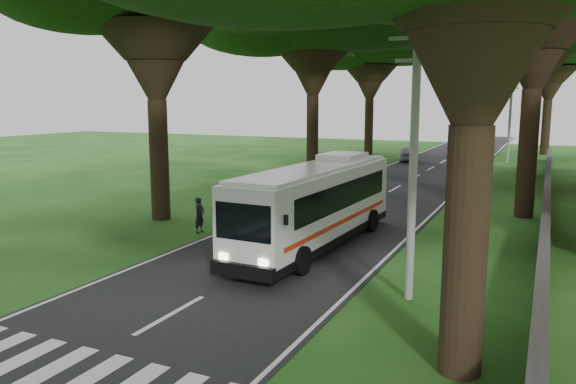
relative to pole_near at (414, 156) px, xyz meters
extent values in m
plane|color=#1D4714|center=(-5.50, -6.00, -4.18)|extent=(140.00, 140.00, 0.00)
cube|color=black|center=(-5.50, 19.00, -4.17)|extent=(8.00, 120.00, 0.04)
cube|color=silver|center=(-5.50, -8.00, -4.18)|extent=(8.00, 3.00, 0.01)
cube|color=#383533|center=(3.50, 18.00, -3.58)|extent=(0.35, 50.00, 1.20)
cylinder|color=gray|center=(0.00, 0.00, -0.18)|extent=(0.24, 0.24, 8.00)
cube|color=gray|center=(0.00, 0.00, 3.22)|extent=(1.60, 0.10, 0.10)
cube|color=gray|center=(0.00, 0.00, 2.62)|extent=(1.20, 0.10, 0.10)
cylinder|color=gray|center=(0.00, 20.00, -0.18)|extent=(0.24, 0.24, 8.00)
cube|color=gray|center=(0.00, 20.00, 3.22)|extent=(1.60, 0.10, 0.10)
cube|color=gray|center=(0.00, 20.00, 2.62)|extent=(1.20, 0.10, 0.10)
cylinder|color=gray|center=(0.00, 40.00, -0.18)|extent=(0.24, 0.24, 8.00)
cube|color=gray|center=(0.00, 40.00, 3.22)|extent=(1.60, 0.10, 0.10)
cube|color=gray|center=(0.00, 40.00, 2.62)|extent=(1.20, 0.10, 0.10)
cylinder|color=black|center=(-13.50, 6.00, -1.31)|extent=(0.90, 0.90, 5.75)
cone|color=black|center=(-13.50, 6.00, 3.47)|extent=(3.20, 3.20, 3.80)
cylinder|color=black|center=(-13.00, 24.00, -1.14)|extent=(0.90, 0.90, 6.07)
cone|color=black|center=(-13.00, 24.00, 3.79)|extent=(3.20, 3.20, 3.80)
ellipsoid|color=black|center=(-13.00, 24.00, 8.31)|extent=(16.36, 16.36, 6.87)
cylinder|color=black|center=(-14.00, 42.00, -1.26)|extent=(0.90, 0.90, 5.84)
cone|color=black|center=(-14.00, 42.00, 3.56)|extent=(3.20, 3.20, 3.80)
ellipsoid|color=black|center=(-14.00, 42.00, 7.81)|extent=(13.71, 13.71, 5.76)
cylinder|color=black|center=(2.00, -4.00, -1.56)|extent=(0.90, 0.90, 5.24)
cone|color=black|center=(2.00, -4.00, 2.95)|extent=(3.20, 3.20, 3.80)
cylinder|color=black|center=(2.50, 14.00, -1.05)|extent=(0.90, 0.90, 6.26)
cone|color=black|center=(2.50, 14.00, 3.98)|extent=(3.20, 3.20, 3.80)
cylinder|color=black|center=(2.00, 32.00, -1.18)|extent=(0.90, 0.90, 6.00)
cone|color=black|center=(2.00, 32.00, 3.72)|extent=(3.20, 3.20, 3.80)
ellipsoid|color=black|center=(2.00, 32.00, 8.15)|extent=(16.36, 16.36, 6.87)
cylinder|color=black|center=(3.00, 50.00, -1.30)|extent=(0.90, 0.90, 5.75)
cone|color=black|center=(3.00, 50.00, 3.47)|extent=(3.20, 3.20, 3.80)
ellipsoid|color=black|center=(3.00, 50.00, 7.60)|extent=(12.94, 12.94, 5.43)
cube|color=white|center=(-4.70, 4.36, -2.45)|extent=(2.71, 10.90, 2.66)
cube|color=black|center=(-4.69, 4.63, -2.06)|extent=(2.69, 8.92, 0.99)
cube|color=black|center=(-4.70, 4.36, -3.73)|extent=(2.75, 10.94, 0.32)
cube|color=red|center=(-4.70, 4.36, -3.05)|extent=(2.71, 9.82, 0.16)
cube|color=white|center=(-4.70, 4.36, -1.06)|extent=(2.51, 10.35, 0.16)
cylinder|color=black|center=(-5.98, 0.81, -3.68)|extent=(0.36, 1.00, 0.99)
cylinder|color=black|center=(-3.73, 0.71, -3.68)|extent=(0.36, 1.00, 0.99)
cylinder|color=black|center=(-5.68, 7.83, -3.68)|extent=(0.36, 1.00, 0.99)
cylinder|color=black|center=(-3.43, 7.74, -3.68)|extent=(0.36, 1.00, 0.99)
imported|color=#AEAFB3|center=(-8.50, 37.12, -3.42)|extent=(2.54, 4.55, 1.46)
imported|color=maroon|center=(-4.70, 54.06, -3.45)|extent=(3.01, 5.17, 1.41)
imported|color=black|center=(-10.16, 4.35, -3.40)|extent=(0.40, 0.58, 1.56)
camera|label=1|loc=(3.42, -15.67, 1.54)|focal=35.00mm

